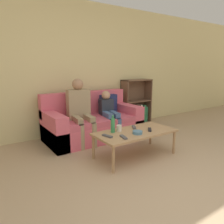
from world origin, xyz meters
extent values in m
plane|color=tan|center=(0.00, 0.00, 0.00)|extent=(22.00, 22.00, 0.00)
cube|color=beige|center=(0.00, 2.90, 1.30)|extent=(12.00, 0.06, 2.60)
cube|color=#DB5B70|center=(0.12, 2.32, 0.16)|extent=(1.77, 0.88, 0.32)
cube|color=#C95467|center=(0.12, 2.23, 0.37)|extent=(1.33, 0.70, 0.10)
cube|color=#DB5B70|center=(0.12, 2.67, 0.64)|extent=(1.77, 0.18, 0.44)
cube|color=#DB5B70|center=(-0.65, 2.32, 0.29)|extent=(0.22, 0.88, 0.58)
cube|color=#DB5B70|center=(0.90, 2.32, 0.29)|extent=(0.22, 0.88, 0.58)
cube|color=navy|center=(0.59, 2.52, 0.60)|extent=(0.36, 0.12, 0.36)
cube|color=brown|center=(1.15, 2.72, 0.52)|extent=(0.02, 0.28, 1.05)
cube|color=brown|center=(1.87, 2.72, 0.52)|extent=(0.02, 0.28, 1.05)
cube|color=brown|center=(1.51, 2.85, 0.52)|extent=(0.74, 0.02, 1.05)
cube|color=brown|center=(1.51, 2.72, 0.01)|extent=(0.74, 0.28, 0.02)
cube|color=brown|center=(1.51, 2.72, 0.54)|extent=(0.70, 0.28, 0.02)
cube|color=brown|center=(1.51, 2.72, 1.04)|extent=(0.74, 0.28, 0.02)
cube|color=#2D7A4C|center=(1.19, 2.71, 0.17)|extent=(0.05, 0.22, 0.30)
cube|color=#6699A8|center=(1.25, 2.70, 0.19)|extent=(0.06, 0.17, 0.32)
cube|color=#B77542|center=(1.31, 2.70, 0.17)|extent=(0.04, 0.16, 0.29)
cube|color=gold|center=(1.38, 2.70, 0.21)|extent=(0.06, 0.17, 0.36)
cube|color=red|center=(1.45, 2.71, 0.19)|extent=(0.06, 0.24, 0.34)
cube|color=#B77542|center=(1.51, 2.71, 0.19)|extent=(0.06, 0.18, 0.34)
cube|color=beige|center=(1.58, 2.71, 0.24)|extent=(0.06, 0.23, 0.43)
cube|color=#232328|center=(1.65, 2.71, 0.20)|extent=(0.05, 0.20, 0.36)
cube|color=#2D7A4C|center=(1.71, 2.70, 0.23)|extent=(0.06, 0.16, 0.41)
cube|color=#2D7A4C|center=(1.77, 2.70, 0.21)|extent=(0.04, 0.17, 0.36)
cylinder|color=#A87F56|center=(-0.35, 0.97, 0.18)|extent=(0.04, 0.04, 0.37)
cylinder|color=#A87F56|center=(0.81, 0.97, 0.18)|extent=(0.04, 0.04, 0.37)
cylinder|color=#A87F56|center=(-0.35, 1.49, 0.18)|extent=(0.04, 0.04, 0.37)
cylinder|color=#A87F56|center=(0.81, 1.49, 0.18)|extent=(0.04, 0.04, 0.37)
cube|color=#A87F56|center=(0.23, 1.23, 0.38)|extent=(1.23, 0.60, 0.03)
cylinder|color=#9E8966|center=(-0.32, 1.91, 0.21)|extent=(0.10, 0.10, 0.42)
cylinder|color=#9E8966|center=(-0.10, 1.89, 0.21)|extent=(0.10, 0.10, 0.42)
cube|color=#9E8966|center=(-0.29, 2.14, 0.47)|extent=(0.14, 0.40, 0.09)
cube|color=#9E8966|center=(-0.08, 2.11, 0.47)|extent=(0.14, 0.40, 0.09)
cube|color=#9E8966|center=(-0.16, 2.36, 0.69)|extent=(0.42, 0.24, 0.53)
sphere|color=#A87A5B|center=(-0.16, 2.36, 1.04)|extent=(0.20, 0.20, 0.20)
cylinder|color=#476693|center=(0.29, 1.93, 0.21)|extent=(0.10, 0.10, 0.42)
cylinder|color=#476693|center=(0.42, 1.90, 0.21)|extent=(0.10, 0.10, 0.42)
cube|color=#476693|center=(0.33, 2.15, 0.47)|extent=(0.17, 0.40, 0.09)
cube|color=#476693|center=(0.46, 2.13, 0.47)|extent=(0.17, 0.40, 0.09)
cube|color=#282D38|center=(0.44, 2.37, 0.57)|extent=(0.28, 0.24, 0.30)
sphere|color=tan|center=(0.44, 2.37, 0.80)|extent=(0.17, 0.17, 0.17)
cylinder|color=silver|center=(0.03, 1.37, 0.44)|extent=(0.08, 0.08, 0.10)
cube|color=#47474C|center=(-0.26, 1.25, 0.41)|extent=(0.09, 0.18, 0.02)
cube|color=#47474C|center=(0.34, 1.38, 0.41)|extent=(0.13, 0.17, 0.02)
cube|color=#47474C|center=(-0.10, 1.08, 0.41)|extent=(0.09, 0.18, 0.02)
cube|color=black|center=(0.45, 1.14, 0.41)|extent=(0.15, 0.16, 0.02)
cylinder|color=teal|center=(0.18, 1.11, 0.42)|extent=(0.14, 0.14, 0.05)
cylinder|color=#33844C|center=(-0.08, 1.37, 0.50)|extent=(0.06, 0.06, 0.21)
cylinder|color=#33844C|center=(-0.08, 1.37, 0.63)|extent=(0.03, 0.03, 0.05)
camera|label=1|loc=(-1.82, -1.19, 1.36)|focal=35.00mm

